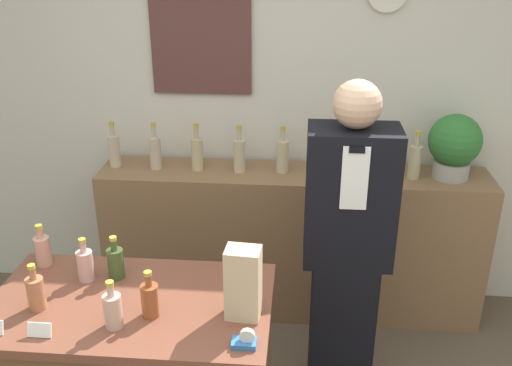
# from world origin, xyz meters

# --- Properties ---
(back_wall) EXTENTS (5.20, 0.09, 2.70)m
(back_wall) POSITION_xyz_m (-0.00, 2.00, 1.35)
(back_wall) COLOR beige
(back_wall) RESTS_ON ground_plane
(back_shelf) EXTENTS (2.37, 0.39, 0.97)m
(back_shelf) POSITION_xyz_m (0.18, 1.74, 0.48)
(back_shelf) COLOR brown
(back_shelf) RESTS_ON ground_plane
(shopkeeper) EXTENTS (0.43, 0.27, 1.71)m
(shopkeeper) POSITION_xyz_m (0.47, 1.06, 0.85)
(shopkeeper) COLOR black
(shopkeeper) RESTS_ON ground_plane
(potted_plant) EXTENTS (0.31, 0.31, 0.38)m
(potted_plant) POSITION_xyz_m (1.11, 1.75, 1.17)
(potted_plant) COLOR #9E998E
(potted_plant) RESTS_ON back_shelf
(paper_bag) EXTENTS (0.14, 0.11, 0.30)m
(paper_bag) POSITION_xyz_m (0.02, 0.37, 1.08)
(paper_bag) COLOR tan
(paper_bag) RESTS_ON display_counter
(tape_dispenser) EXTENTS (0.09, 0.06, 0.07)m
(tape_dispenser) POSITION_xyz_m (0.04, 0.19, 0.95)
(tape_dispenser) COLOR #2D66A8
(tape_dispenser) RESTS_ON display_counter
(price_card_right) EXTENTS (0.09, 0.02, 0.06)m
(price_card_right) POSITION_xyz_m (-0.71, 0.18, 0.96)
(price_card_right) COLOR white
(price_card_right) RESTS_ON display_counter
(counter_bottle_0) EXTENTS (0.07, 0.07, 0.20)m
(counter_bottle_0) POSITION_xyz_m (-0.91, 0.67, 1.01)
(counter_bottle_0) COLOR tan
(counter_bottle_0) RESTS_ON display_counter
(counter_bottle_1) EXTENTS (0.07, 0.07, 0.20)m
(counter_bottle_1) POSITION_xyz_m (-0.79, 0.35, 1.01)
(counter_bottle_1) COLOR #A36441
(counter_bottle_1) RESTS_ON display_counter
(counter_bottle_2) EXTENTS (0.07, 0.07, 0.20)m
(counter_bottle_2) POSITION_xyz_m (-0.67, 0.57, 1.01)
(counter_bottle_2) COLOR tan
(counter_bottle_2) RESTS_ON display_counter
(counter_bottle_3) EXTENTS (0.07, 0.07, 0.20)m
(counter_bottle_3) POSITION_xyz_m (-0.55, 0.59, 1.01)
(counter_bottle_3) COLOR #374A23
(counter_bottle_3) RESTS_ON display_counter
(counter_bottle_4) EXTENTS (0.07, 0.07, 0.20)m
(counter_bottle_4) POSITION_xyz_m (-0.46, 0.27, 1.01)
(counter_bottle_4) COLOR tan
(counter_bottle_4) RESTS_ON display_counter
(counter_bottle_5) EXTENTS (0.07, 0.07, 0.20)m
(counter_bottle_5) POSITION_xyz_m (-0.34, 0.34, 1.01)
(counter_bottle_5) COLOR brown
(counter_bottle_5) RESTS_ON display_counter
(shelf_bottle_0) EXTENTS (0.07, 0.07, 0.29)m
(shelf_bottle_0) POSITION_xyz_m (-0.92, 1.76, 1.08)
(shelf_bottle_0) COLOR tan
(shelf_bottle_0) RESTS_ON back_shelf
(shelf_bottle_1) EXTENTS (0.07, 0.07, 0.29)m
(shelf_bottle_1) POSITION_xyz_m (-0.66, 1.75, 1.08)
(shelf_bottle_1) COLOR tan
(shelf_bottle_1) RESTS_ON back_shelf
(shelf_bottle_2) EXTENTS (0.07, 0.07, 0.29)m
(shelf_bottle_2) POSITION_xyz_m (-0.40, 1.75, 1.08)
(shelf_bottle_2) COLOR tan
(shelf_bottle_2) RESTS_ON back_shelf
(shelf_bottle_3) EXTENTS (0.07, 0.07, 0.29)m
(shelf_bottle_3) POSITION_xyz_m (-0.15, 1.74, 1.08)
(shelf_bottle_3) COLOR tan
(shelf_bottle_3) RESTS_ON back_shelf
(shelf_bottle_4) EXTENTS (0.07, 0.07, 0.29)m
(shelf_bottle_4) POSITION_xyz_m (0.11, 1.75, 1.08)
(shelf_bottle_4) COLOR tan
(shelf_bottle_4) RESTS_ON back_shelf
(shelf_bottle_5) EXTENTS (0.07, 0.07, 0.29)m
(shelf_bottle_5) POSITION_xyz_m (0.37, 1.73, 1.08)
(shelf_bottle_5) COLOR tan
(shelf_bottle_5) RESTS_ON back_shelf
(shelf_bottle_6) EXTENTS (0.07, 0.07, 0.29)m
(shelf_bottle_6) POSITION_xyz_m (0.63, 1.76, 1.08)
(shelf_bottle_6) COLOR tan
(shelf_bottle_6) RESTS_ON back_shelf
(shelf_bottle_7) EXTENTS (0.07, 0.07, 0.29)m
(shelf_bottle_7) POSITION_xyz_m (0.89, 1.73, 1.08)
(shelf_bottle_7) COLOR tan
(shelf_bottle_7) RESTS_ON back_shelf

